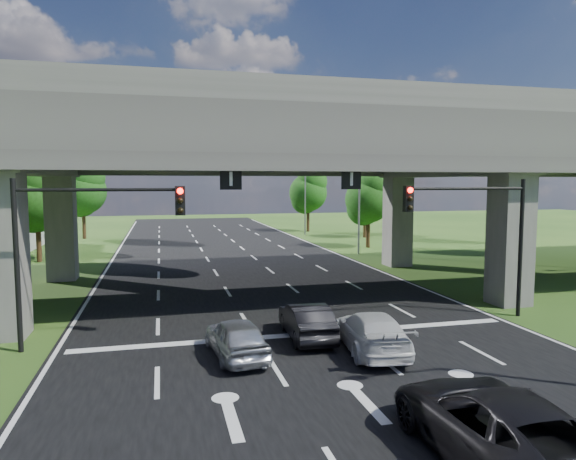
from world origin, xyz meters
name	(u,v)px	position (x,y,z in m)	size (l,w,h in m)	color
ground	(332,367)	(0.00, 0.00, 0.00)	(160.00, 160.00, 0.00)	#254516
road	(268,298)	(0.00, 10.00, 0.01)	(18.00, 120.00, 0.03)	black
overpass	(260,144)	(0.00, 12.00, 7.92)	(80.00, 15.00, 10.00)	#393634
signal_right	(478,222)	(7.82, 3.94, 4.19)	(5.76, 0.54, 6.00)	black
signal_left	(83,230)	(-7.82, 3.94, 4.19)	(5.76, 0.54, 6.00)	black
streetlight_far	(355,183)	(10.10, 24.00, 5.85)	(3.38, 0.25, 10.00)	gray
streetlight_beyond	(302,183)	(10.10, 40.00, 5.85)	(3.38, 0.25, 10.00)	gray
tree_left_near	(37,197)	(-13.95, 26.00, 4.82)	(4.50, 4.50, 7.80)	black
tree_left_mid	(22,202)	(-16.95, 34.00, 4.17)	(3.91, 3.90, 6.76)	black
tree_left_far	(83,190)	(-12.95, 42.00, 5.14)	(4.80, 4.80, 8.32)	black
tree_right_near	(369,198)	(13.05, 28.00, 4.50)	(4.20, 4.20, 7.28)	black
tree_right_mid	(366,198)	(16.05, 36.00, 4.17)	(3.91, 3.90, 6.76)	black
tree_right_far	(308,191)	(12.05, 44.00, 4.82)	(4.50, 4.50, 7.80)	black
car_silver	(236,337)	(-2.82, 1.60, 0.69)	(1.57, 3.89, 1.33)	#B3B5BB
car_dark	(306,321)	(0.01, 3.00, 0.70)	(1.41, 4.05, 1.33)	black
car_white	(371,332)	(1.80, 1.09, 0.71)	(1.89, 4.66, 1.35)	silver
car_trailing	(498,427)	(1.48, -6.23, 0.83)	(2.64, 5.72, 1.59)	black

